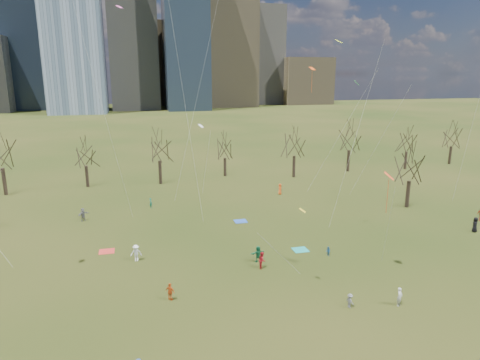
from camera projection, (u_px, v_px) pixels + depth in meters
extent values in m
plane|color=black|center=(273.00, 289.00, 37.67)|extent=(500.00, 500.00, 0.00)
cube|color=slate|center=(131.00, 15.00, 217.09)|extent=(24.00, 24.00, 95.00)
cube|color=#384C66|center=(185.00, 3.00, 212.68)|extent=(22.00, 22.00, 105.00)
cube|color=#726347|center=(229.00, 42.00, 241.93)|extent=(28.00, 28.00, 72.00)
cube|color=#384C66|center=(30.00, 46.00, 222.42)|extent=(25.00, 25.00, 65.00)
cube|color=slate|center=(263.00, 56.00, 263.69)|extent=(22.00, 22.00, 58.00)
cube|color=#726347|center=(156.00, 64.00, 258.80)|extent=(30.00, 30.00, 48.00)
cube|color=#726347|center=(303.00, 81.00, 268.58)|extent=(30.00, 28.00, 28.00)
cylinder|color=black|center=(4.00, 182.00, 66.44)|extent=(0.55, 0.55, 4.28)
cylinder|color=black|center=(87.00, 176.00, 71.27)|extent=(0.52, 0.52, 3.60)
cylinder|color=black|center=(160.00, 172.00, 73.14)|extent=(0.54, 0.54, 4.05)
cylinder|color=black|center=(225.00, 167.00, 78.90)|extent=(0.51, 0.51, 3.38)
cylinder|color=black|center=(294.00, 167.00, 77.93)|extent=(0.54, 0.54, 3.96)
cylinder|color=black|center=(348.00, 161.00, 82.66)|extent=(0.54, 0.54, 4.14)
cylinder|color=black|center=(406.00, 160.00, 84.66)|extent=(0.52, 0.52, 3.51)
cylinder|color=black|center=(450.00, 155.00, 89.37)|extent=(0.53, 0.53, 3.74)
cylinder|color=black|center=(408.00, 194.00, 60.35)|extent=(0.53, 0.53, 3.83)
cube|color=teal|center=(300.00, 250.00, 45.98)|extent=(1.60, 1.50, 0.03)
cube|color=blue|center=(241.00, 221.00, 54.90)|extent=(1.60, 1.50, 0.03)
cube|color=red|center=(107.00, 251.00, 45.57)|extent=(1.60, 1.50, 0.03)
imported|color=silver|center=(400.00, 297.00, 34.79)|extent=(0.69, 0.63, 1.58)
imported|color=red|center=(262.00, 260.00, 41.52)|extent=(0.92, 1.00, 1.67)
imported|color=slate|center=(350.00, 301.00, 34.52)|extent=(0.61, 0.86, 1.21)
imported|color=#CA4E16|center=(170.00, 292.00, 35.60)|extent=(0.94, 0.86, 1.54)
imported|color=#176841|center=(258.00, 254.00, 42.96)|extent=(1.61, 0.82, 1.67)
imported|color=black|center=(475.00, 225.00, 51.01)|extent=(0.96, 1.07, 1.84)
imported|color=#235B99|center=(328.00, 251.00, 44.36)|extent=(0.47, 0.56, 1.02)
imported|color=white|center=(136.00, 253.00, 43.11)|extent=(1.15, 0.70, 1.72)
imported|color=slate|center=(83.00, 214.00, 54.89)|extent=(1.50, 1.44, 1.70)
imported|color=#EF581A|center=(280.00, 189.00, 66.98)|extent=(0.88, 1.00, 1.72)
imported|color=#176A56|center=(151.00, 203.00, 60.28)|extent=(0.49, 0.61, 1.44)
plane|color=#ECFF28|center=(339.00, 41.00, 43.91)|extent=(1.14, 1.14, 0.39)
cylinder|color=silver|center=(354.00, 141.00, 44.87)|extent=(2.85, 3.92, 20.27)
plane|color=#F24B1A|center=(389.00, 176.00, 38.20)|extent=(1.33, 1.37, 0.67)
cylinder|color=silver|center=(388.00, 227.00, 37.27)|extent=(1.82, 3.65, 8.15)
cylinder|color=#F24B1A|center=(387.00, 196.00, 38.66)|extent=(0.04, 0.04, 3.15)
plane|color=#FF5DAB|center=(119.00, 7.00, 46.69)|extent=(1.06, 1.05, 0.34)
cylinder|color=silver|center=(106.00, 120.00, 47.13)|extent=(4.40, 4.18, 24.14)
cylinder|color=silver|center=(184.00, 96.00, 45.30)|extent=(4.12, 3.09, 29.55)
plane|color=green|center=(357.00, 83.00, 58.34)|extent=(1.04, 1.10, 0.60)
cylinder|color=silver|center=(378.00, 144.00, 56.73)|extent=(2.76, 8.19, 15.79)
cylinder|color=silver|center=(195.00, 106.00, 54.88)|extent=(5.91, 3.33, 25.96)
plane|color=#DF4F12|center=(312.00, 69.00, 59.67)|extent=(1.20, 1.13, 0.46)
cylinder|color=silver|center=(340.00, 135.00, 58.93)|extent=(5.74, 7.60, 17.73)
cylinder|color=#DF4F12|center=(312.00, 82.00, 60.10)|extent=(0.04, 0.04, 3.00)
plane|color=yellow|center=(302.00, 210.00, 36.03)|extent=(0.74, 0.77, 0.32)
cylinder|color=silver|center=(281.00, 255.00, 34.18)|extent=(5.21, 4.14, 5.85)
plane|color=white|center=(201.00, 126.00, 60.58)|extent=(1.03, 1.03, 0.44)
cylinder|color=silver|center=(206.00, 164.00, 59.09)|extent=(0.34, 5.80, 9.85)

